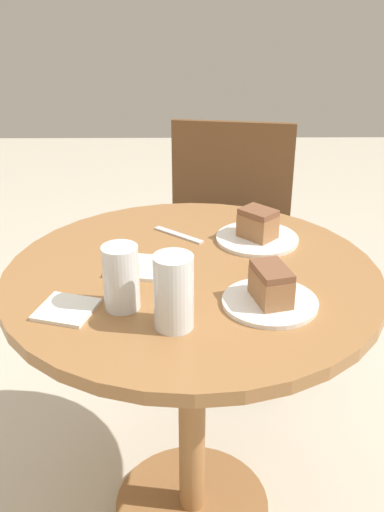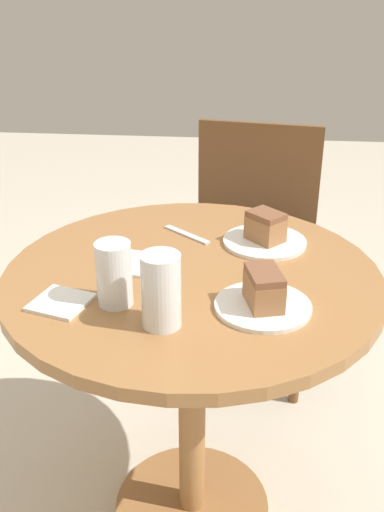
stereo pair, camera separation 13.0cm
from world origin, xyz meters
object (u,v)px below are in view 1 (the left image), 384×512
Objects in this scene: plate_near at (257,239)px; glass_lemonade at (174,296)px; plate_far at (270,302)px; cake_slice_near at (258,223)px; chair at (228,242)px; glass_water at (121,280)px; cake_slice_far at (271,284)px.

glass_lemonade reaches higher than plate_near.
cake_slice_near is at bearing 88.66° from plate_far.
plate_near is at bearing -78.77° from chair.
plate_far is at bearing 1.43° from glass_water.
plate_near is (0.03, -0.61, 0.29)m from chair.
chair is 0.97m from plate_far.
glass_lemonade reaches higher than cake_slice_far.
chair is at bearing 92.68° from cake_slice_near.
chair is 4.26× the size of plate_near.
cake_slice_far is (0.02, -0.93, 0.33)m from chair.
cake_slice_near is 0.45m from glass_water.
glass_water is at bearing -133.97° from plate_near.
glass_water is (-0.31, -0.32, 0.02)m from cake_slice_near.
cake_slice_near is at bearing -78.77° from chair.
plate_far is 0.04m from cake_slice_far.
glass_water reaches higher than cake_slice_near.
glass_lemonade reaches higher than chair.
cake_slice_far is at bearing -91.34° from plate_near.
cake_slice_far reaches higher than plate_near.
glass_water reaches higher than plate_near.
chair is at bearing 80.05° from glass_lemonade.
glass_water is (-0.31, -0.32, 0.06)m from plate_near.
plate_far is 1.85× the size of cake_slice_near.
glass_lemonade is at bearing -91.40° from chair.
cake_slice_far is at bearing -80.14° from chair.
cake_slice_near is at bearing 90.00° from plate_near.
plate_far is at bearing -80.14° from chair.
chair is 5.89× the size of glass_lemonade.
cake_slice_near reaches higher than plate_far.
chair reaches higher than plate_near.
chair is at bearing 91.31° from plate_far.
plate_near is at bearing -90.00° from cake_slice_near.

